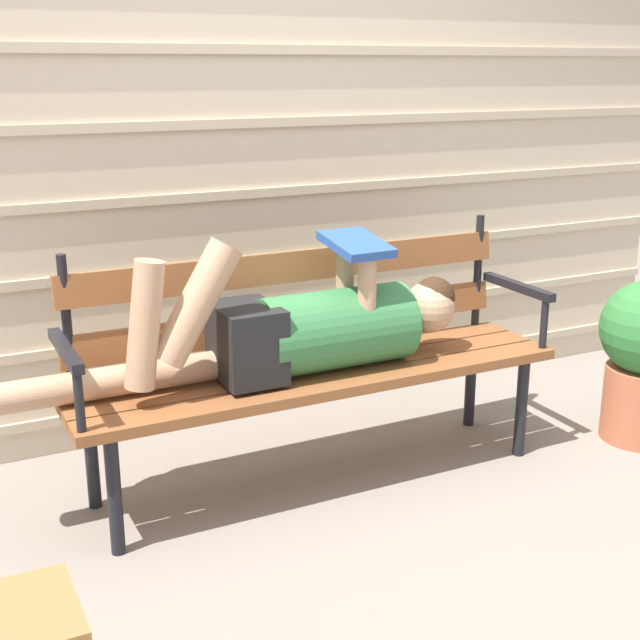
% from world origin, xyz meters
% --- Properties ---
extents(ground_plane, '(12.00, 12.00, 0.00)m').
position_xyz_m(ground_plane, '(0.00, 0.00, 0.00)').
color(ground_plane, gray).
extents(house_siding, '(4.35, 0.08, 2.18)m').
position_xyz_m(house_siding, '(0.00, 0.80, 1.09)').
color(house_siding, beige).
rests_on(house_siding, ground).
extents(park_bench, '(1.76, 0.43, 0.87)m').
position_xyz_m(park_bench, '(-0.00, 0.20, 0.48)').
color(park_bench, brown).
rests_on(park_bench, ground).
extents(reclining_person, '(1.66, 0.28, 0.51)m').
position_xyz_m(reclining_person, '(-0.07, 0.13, 0.58)').
color(reclining_person, '#33703D').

